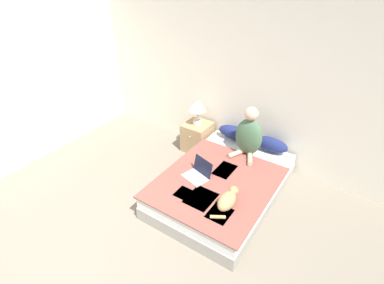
% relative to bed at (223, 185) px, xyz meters
% --- Properties ---
extents(wall_back, '(5.86, 0.05, 2.55)m').
position_rel_bed_xyz_m(wall_back, '(-0.60, 1.11, 1.09)').
color(wall_back, silver).
rests_on(wall_back, ground_plane).
extents(wall_side, '(0.05, 4.30, 2.55)m').
position_rel_bed_xyz_m(wall_side, '(-3.05, -0.56, 1.09)').
color(wall_side, silver).
rests_on(wall_side, ground_plane).
extents(bed, '(1.45, 2.07, 0.38)m').
position_rel_bed_xyz_m(bed, '(0.00, 0.00, 0.00)').
color(bed, '#9E998E').
rests_on(bed, ground_plane).
extents(pillow_near, '(0.53, 0.21, 0.22)m').
position_rel_bed_xyz_m(pillow_near, '(-0.32, 0.91, 0.30)').
color(pillow_near, navy).
rests_on(pillow_near, bed).
extents(pillow_far, '(0.53, 0.21, 0.22)m').
position_rel_bed_xyz_m(pillow_far, '(0.32, 0.91, 0.30)').
color(pillow_far, navy).
rests_on(pillow_far, bed).
extents(person_sitting, '(0.41, 0.40, 0.77)m').
position_rel_bed_xyz_m(person_sitting, '(0.05, 0.64, 0.52)').
color(person_sitting, '#476B4C').
rests_on(person_sitting, bed).
extents(cat_tabby, '(0.19, 0.52, 0.19)m').
position_rel_bed_xyz_m(cat_tabby, '(0.33, -0.52, 0.29)').
color(cat_tabby, tan).
rests_on(cat_tabby, bed).
extents(laptop_open, '(0.40, 0.36, 0.24)m').
position_rel_bed_xyz_m(laptop_open, '(-0.26, -0.24, 0.24)').
color(laptop_open, '#B7B7BC').
rests_on(laptop_open, bed).
extents(nightstand, '(0.42, 0.47, 0.50)m').
position_rel_bed_xyz_m(nightstand, '(-0.95, 0.81, 0.06)').
color(nightstand, tan).
rests_on(nightstand, ground_plane).
extents(table_lamp, '(0.28, 0.28, 0.44)m').
position_rel_bed_xyz_m(table_lamp, '(-0.95, 0.81, 0.63)').
color(table_lamp, beige).
rests_on(table_lamp, nightstand).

